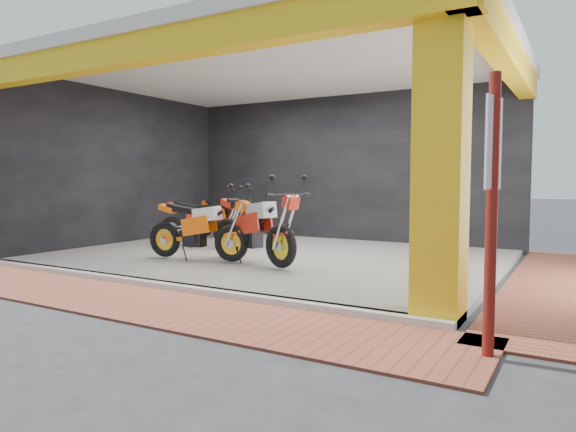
% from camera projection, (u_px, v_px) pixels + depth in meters
% --- Properties ---
extents(ground, '(80.00, 80.00, 0.00)m').
position_uv_depth(ground, '(207.00, 277.00, 7.99)').
color(ground, '#2D2D30').
rests_on(ground, ground).
extents(showroom_floor, '(8.00, 6.00, 0.10)m').
position_uv_depth(showroom_floor, '(274.00, 257.00, 9.71)').
color(showroom_floor, white).
rests_on(showroom_floor, ground).
extents(showroom_ceiling, '(8.40, 6.40, 0.20)m').
position_uv_depth(showroom_ceiling, '(274.00, 66.00, 9.46)').
color(showroom_ceiling, beige).
rests_on(showroom_ceiling, corner_column).
extents(back_wall, '(8.20, 0.20, 3.50)m').
position_uv_depth(back_wall, '(342.00, 170.00, 12.26)').
color(back_wall, black).
rests_on(back_wall, ground).
extents(left_wall, '(0.20, 6.20, 3.50)m').
position_uv_depth(left_wall, '(121.00, 169.00, 11.65)').
color(left_wall, black).
rests_on(left_wall, ground).
extents(corner_column, '(0.50, 0.50, 3.50)m').
position_uv_depth(corner_column, '(441.00, 156.00, 5.34)').
color(corner_column, yellow).
rests_on(corner_column, ground).
extents(header_beam_front, '(8.40, 0.30, 0.40)m').
position_uv_depth(header_beam_front, '(157.00, 46.00, 6.90)').
color(header_beam_front, yellow).
rests_on(header_beam_front, corner_column).
extents(header_beam_right, '(0.30, 6.40, 0.40)m').
position_uv_depth(header_beam_right, '(507.00, 57.00, 7.47)').
color(header_beam_right, yellow).
rests_on(header_beam_right, corner_column).
extents(floor_kerb, '(8.00, 0.20, 0.10)m').
position_uv_depth(floor_kerb, '(160.00, 285.00, 7.11)').
color(floor_kerb, white).
rests_on(floor_kerb, ground).
extents(paver_front, '(9.00, 1.40, 0.03)m').
position_uv_depth(paver_front, '(115.00, 299.00, 6.44)').
color(paver_front, brown).
rests_on(paver_front, ground).
extents(paver_right, '(1.40, 7.00, 0.03)m').
position_uv_depth(paver_right, '(561.00, 285.00, 7.30)').
color(paver_right, brown).
rests_on(paver_right, ground).
extents(signpost, '(0.10, 0.33, 2.38)m').
position_uv_depth(signpost, '(492.00, 205.00, 4.23)').
color(signpost, maroon).
rests_on(signpost, ground).
extents(moto_hero, '(2.19, 1.03, 1.29)m').
position_uv_depth(moto_hero, '(231.00, 225.00, 8.65)').
color(moto_hero, '#FF620A').
rests_on(moto_hero, showroom_floor).
extents(moto_row_a, '(2.48, 1.59, 1.42)m').
position_uv_depth(moto_row_a, '(281.00, 225.00, 8.01)').
color(moto_row_a, red).
rests_on(moto_row_a, showroom_floor).
extents(moto_row_b, '(2.13, 1.08, 1.24)m').
position_uv_depth(moto_row_b, '(227.00, 219.00, 10.41)').
color(moto_row_b, red).
rests_on(moto_row_b, showroom_floor).
extents(moto_row_d, '(2.03, 1.15, 1.17)m').
position_uv_depth(moto_row_d, '(238.00, 215.00, 11.97)').
color(moto_row_d, '#EA4809').
rests_on(moto_row_d, showroom_floor).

